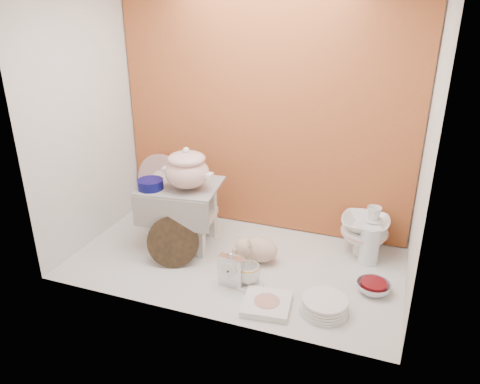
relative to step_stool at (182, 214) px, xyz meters
The scene contains 17 objects.
ground 0.42m from the step_stool, 14.52° to the right, with size 1.80×1.80×0.00m, color silver.
niche_shell 0.83m from the step_stool, 13.03° to the left, with size 1.86×1.03×1.53m.
step_stool is the anchor object (origin of this frame).
soup_tureen 0.32m from the step_stool, 31.12° to the right, with size 0.28×0.28×0.24m, color white, non-canonical shape.
cobalt_bowl 0.27m from the step_stool, 140.19° to the right, with size 0.14×0.14×0.05m, color #0A0C51.
floral_platter 0.46m from the step_stool, 133.65° to the left, with size 0.41×0.06×0.41m, color white, non-canonical shape.
blue_white_vase 0.23m from the step_stool, 101.05° to the left, with size 0.21×0.21×0.22m, color silver.
lacquer_tray 0.24m from the step_stool, 76.75° to the right, with size 0.28×0.12×0.27m, color black, non-canonical shape.
mantel_clock 0.54m from the step_stool, 36.43° to the right, with size 0.13×0.04×0.19m, color silver.
plush_pig 0.50m from the step_stool, ahead, with size 0.26×0.18×0.16m, color #C8A48C.
teacup_saucer 0.60m from the step_stool, 28.11° to the right, with size 0.16×0.16×0.01m, color white.
gold_rim_teacup 0.58m from the step_stool, 28.11° to the right, with size 0.12×0.12×0.10m, color white.
lattice_dish 0.79m from the step_stool, 32.82° to the right, with size 0.22×0.22×0.03m, color white.
dinner_plate_stack 1.00m from the step_stool, 21.87° to the right, with size 0.23×0.23×0.07m, color white.
crystal_bowl 1.13m from the step_stool, ahead, with size 0.17×0.17×0.05m, color silver.
clear_glass_vase 1.07m from the step_stool, ahead, with size 0.11×0.11×0.22m, color silver.
porcelain_tower 1.05m from the step_stool, 13.45° to the left, with size 0.27×0.27×0.31m, color white, non-canonical shape.
Camera 1 is at (0.79, -2.09, 1.39)m, focal length 34.90 mm.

